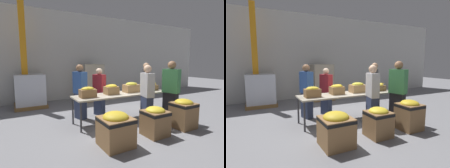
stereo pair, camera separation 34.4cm
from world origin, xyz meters
TOP-DOWN VIEW (x-y plane):
  - ground_plane at (0.00, 0.00)m, footprint 30.00×30.00m
  - wall_back at (0.00, 3.78)m, footprint 16.00×0.08m
  - sorting_table at (0.00, 0.00)m, footprint 3.02×0.80m
  - banana_box_0 at (-1.13, -0.02)m, footprint 0.43×0.30m
  - banana_box_1 at (-0.36, 0.06)m, footprint 0.39×0.32m
  - banana_box_2 at (0.37, 0.07)m, footprint 0.48×0.31m
  - banana_box_3 at (1.17, 0.03)m, footprint 0.40×0.28m
  - volunteer_0 at (1.44, 0.63)m, footprint 0.46×0.51m
  - volunteer_1 at (1.23, -0.76)m, footprint 0.37×0.53m
  - volunteer_2 at (-1.09, 0.72)m, footprint 0.35×0.50m
  - volunteer_3 at (0.38, -0.67)m, footprint 0.33×0.49m
  - volunteer_4 at (-0.41, 0.78)m, footprint 0.35×0.47m
  - donation_bin_0 at (-1.06, -1.37)m, footprint 0.65×0.65m
  - donation_bin_1 at (0.05, -1.37)m, footprint 0.54×0.54m
  - donation_bin_2 at (1.06, -1.37)m, footprint 0.55×0.55m
  - support_pillar at (-2.48, 3.00)m, footprint 0.21×0.21m
  - pallet_stack_0 at (-2.33, 3.01)m, footprint 1.14×1.14m
  - pallet_stack_1 at (0.27, 3.08)m, footprint 1.01×1.01m

SIDE VIEW (x-z plane):
  - ground_plane at x=0.00m, z-range 0.00..0.00m
  - donation_bin_1 at x=0.05m, z-range 0.02..0.73m
  - donation_bin_0 at x=-1.06m, z-range 0.02..0.76m
  - donation_bin_2 at x=1.06m, z-range 0.02..0.81m
  - pallet_stack_0 at x=-2.33m, z-range -0.01..1.28m
  - sorting_table at x=0.00m, z-range 0.36..1.17m
  - volunteer_4 at x=-0.41m, z-range 0.00..1.56m
  - pallet_stack_1 at x=0.27m, z-range -0.01..1.64m
  - volunteer_3 at x=0.38m, z-range -0.01..1.68m
  - volunteer_2 at x=-1.09m, z-range -0.01..1.68m
  - volunteer_0 at x=1.44m, z-range -0.01..1.72m
  - volunteer_1 at x=1.23m, z-range -0.01..1.78m
  - banana_box_3 at x=1.17m, z-range 0.81..1.06m
  - banana_box_0 at x=-1.13m, z-range 0.81..1.10m
  - banana_box_1 at x=-0.36m, z-range 0.82..1.11m
  - banana_box_2 at x=0.37m, z-range 0.81..1.13m
  - wall_back at x=0.00m, z-range 0.00..4.00m
  - support_pillar at x=-2.48m, z-range 0.00..4.00m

